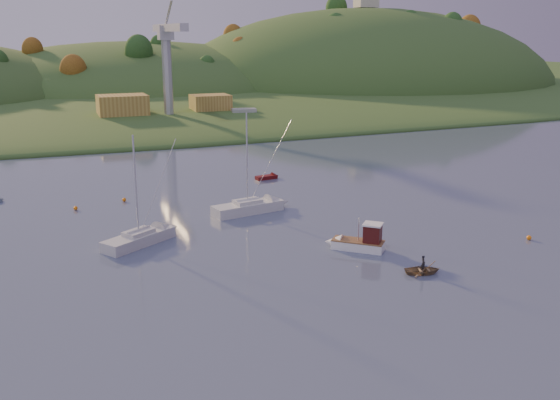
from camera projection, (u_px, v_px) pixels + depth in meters
name	position (u px, v px, depth m)	size (l,w,h in m)	color
far_shore	(104.00, 88.00, 242.00)	(620.00, 220.00, 1.50)	#365522
shore_slope	(130.00, 106.00, 183.78)	(640.00, 150.00, 7.00)	#365522
hill_center	(139.00, 92.00, 227.69)	(140.00, 120.00, 36.00)	#365522
hill_right	(363.00, 87.00, 244.89)	(150.00, 130.00, 60.00)	#365522
hillside_trees	(121.00, 99.00, 201.69)	(280.00, 50.00, 32.00)	#1D4B1B
wharf	(180.00, 119.00, 146.75)	(42.00, 16.00, 2.40)	slate
shed_west	(123.00, 106.00, 142.03)	(11.00, 8.00, 4.80)	#A47C36
shed_east	(211.00, 103.00, 150.59)	(9.00, 7.00, 4.00)	#A47C36
dock_crane	(168.00, 50.00, 138.28)	(3.20, 28.00, 20.30)	#B7B7BC
fishing_boat	(354.00, 241.00, 62.08)	(5.67, 5.39, 3.82)	white
sailboat_near	(139.00, 238.00, 63.48)	(8.16, 6.47, 11.29)	silver
sailboat_far	(248.00, 207.00, 74.67)	(9.01, 4.15, 12.04)	silver
canoe	(423.00, 270.00, 55.90)	(2.28, 3.19, 0.66)	#8F734F
paddler	(423.00, 266.00, 55.80)	(0.54, 0.35, 1.47)	black
red_tender	(270.00, 177.00, 92.32)	(3.88, 1.83, 1.27)	#520B0D
work_vessel	(244.00, 118.00, 148.36)	(14.13, 7.08, 3.47)	slate
buoy_0	(529.00, 238.00, 65.00)	(0.50, 0.50, 0.50)	orange
buoy_1	(76.00, 208.00, 75.91)	(0.50, 0.50, 0.50)	orange
buoy_2	(124.00, 200.00, 79.75)	(0.50, 0.50, 0.50)	orange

